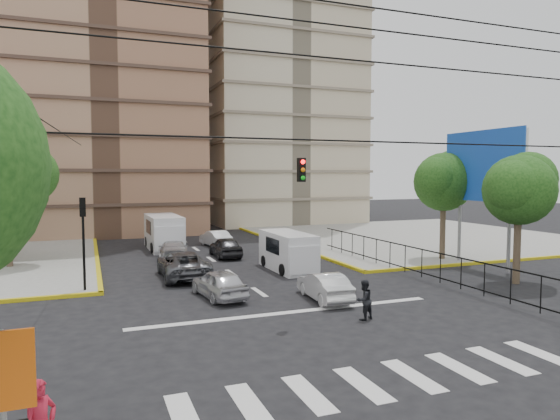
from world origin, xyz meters
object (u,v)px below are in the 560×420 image
car_silver_front_left (219,283)px  pedestrian_crosswalk (364,300)px  car_white_front_right (324,286)px  traffic_light_nw (83,228)px  district_sign (3,391)px  van_right_lane (289,252)px  van_left_lane (164,233)px

car_silver_front_left → pedestrian_crosswalk: pedestrian_crosswalk is taller
car_white_front_right → traffic_light_nw: bearing=-24.0°
car_silver_front_left → car_white_front_right: size_ratio=1.03×
district_sign → car_silver_front_left: district_sign is taller
car_silver_front_left → pedestrian_crosswalk: 6.96m
traffic_light_nw → van_right_lane: bearing=8.6°
van_right_lane → car_silver_front_left: (-5.46, -4.86, -0.41)m
traffic_light_nw → car_white_front_right: traffic_light_nw is taller
van_left_lane → car_silver_front_left: (0.20, -15.82, -0.58)m
van_right_lane → pedestrian_crosswalk: size_ratio=3.16×
van_left_lane → pedestrian_crosswalk: 21.72m
district_sign → pedestrian_crosswalk: bearing=37.2°
traffic_light_nw → van_left_lane: (5.54, 12.64, -1.87)m
van_left_lane → van_right_lane: bearing=-63.6°
car_silver_front_left → van_left_lane: bearing=-97.1°
van_left_lane → car_white_front_right: van_left_lane is taller
pedestrian_crosswalk → traffic_light_nw: bearing=-57.8°
pedestrian_crosswalk → car_white_front_right: bearing=-106.3°
van_left_lane → traffic_light_nw: bearing=-114.5°
district_sign → pedestrian_crosswalk: 14.08m
car_white_front_right → van_left_lane: bearing=-72.3°
car_silver_front_left → car_white_front_right: car_silver_front_left is taller
traffic_light_nw → car_white_front_right: size_ratio=1.16×
van_left_lane → car_silver_front_left: size_ratio=1.47×
pedestrian_crosswalk → van_left_lane: bearing=-95.3°
car_white_front_right → pedestrian_crosswalk: bearing=94.7°
car_silver_front_left → car_white_front_right: 4.79m
van_right_lane → car_white_front_right: van_right_lane is taller
district_sign → van_right_lane: (12.20, 18.72, -1.38)m
traffic_light_nw → district_sign: 17.08m
van_right_lane → car_silver_front_left: size_ratio=1.26×
van_left_lane → car_white_front_right: bearing=-76.7°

